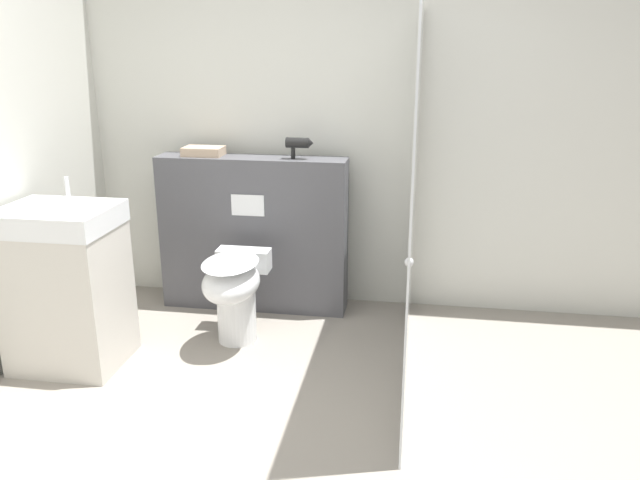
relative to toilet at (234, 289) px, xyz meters
The scene contains 8 objects.
ground_plane 1.27m from the toilet, 69.58° to the right, with size 12.00×12.00×0.00m, color gray.
wall_back 1.28m from the toilet, 62.18° to the left, with size 8.00×0.06×2.50m.
partition_panel 0.59m from the toilet, 92.46° to the left, with size 1.27×0.25×1.06m.
shower_glass 1.24m from the toilet, ahead, with size 0.04×1.84×1.98m.
toilet is the anchor object (origin of this frame).
sink_vanity 0.95m from the toilet, 155.55° to the right, with size 0.60×0.49×1.07m.
hair_drier 1.02m from the toilet, 61.74° to the left, with size 0.18×0.07×0.14m.
folded_towel 1.00m from the toilet, 121.42° to the left, with size 0.26×0.17×0.06m.
Camera 1 is at (0.65, -2.23, 1.77)m, focal length 35.00 mm.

